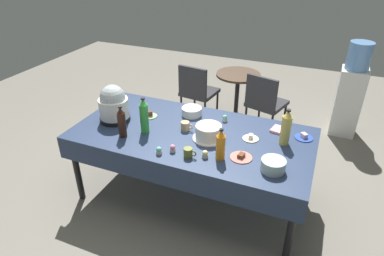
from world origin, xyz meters
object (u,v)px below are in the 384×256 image
Objects in this scene: maroon_chair_left at (197,90)px; maroon_chair_right at (265,101)px; frosted_layer_cake at (209,132)px; slow_cooker at (114,104)px; glass_salad_bowl at (273,165)px; soda_bottle_ginger_ale at (286,128)px; soda_bottle_orange_juice at (221,145)px; dessert_plate_cream at (251,138)px; soda_bottle_lime_soda at (144,116)px; cupcake_cocoa at (205,154)px; dessert_plate_coral at (241,157)px; round_cafe_table at (237,89)px; cupcake_berry at (159,151)px; coffee_mug_tan at (185,126)px; cupcake_rose at (225,118)px; soda_bottle_cola at (122,123)px; potluck_table at (192,138)px; cupcake_mint at (173,148)px; coffee_mug_olive at (188,153)px; dessert_plate_sage at (150,115)px; dessert_plate_cobalt at (304,137)px; ceramic_snack_bowl at (192,111)px; water_cooler at (350,92)px.

maroon_chair_right is at bearing 0.14° from maroon_chair_left.
frosted_layer_cake is 0.77× the size of slow_cooker.
glass_salad_bowl is at bearing -76.92° from maroon_chair_right.
soda_bottle_orange_juice is at bearing -135.12° from soda_bottle_ginger_ale.
soda_bottle_lime_soda is at bearing -164.84° from dessert_plate_cream.
cupcake_cocoa is 0.16m from soda_bottle_orange_juice.
frosted_layer_cake is 1.55× the size of dessert_plate_coral.
maroon_chair_left is 1.18× the size of round_cafe_table.
maroon_chair_right reaches higher than dessert_plate_cream.
soda_bottle_ginger_ale reaches higher than round_cafe_table.
soda_bottle_ginger_ale is at bearing 31.46° from cupcake_berry.
soda_bottle_ginger_ale is (0.93, 0.57, 0.12)m from cupcake_berry.
coffee_mug_tan is 0.14× the size of maroon_chair_right.
cupcake_berry is 0.52m from soda_bottle_orange_juice.
dessert_plate_coral is 0.25× the size of round_cafe_table.
slow_cooker is 3.08× the size of coffee_mug_tan.
coffee_mug_tan is 0.14× the size of maroon_chair_left.
soda_bottle_ginger_ale is at bearing -72.50° from maroon_chair_right.
maroon_chair_right is (0.17, 1.19, -0.29)m from cupcake_rose.
soda_bottle_cola reaches higher than soda_bottle_orange_juice.
cupcake_cocoa is 0.19× the size of soda_bottle_lime_soda.
potluck_table is 7.75× the size of frosted_layer_cake.
slow_cooker reaches higher than cupcake_mint.
coffee_mug_tan is at bearing 116.76° from coffee_mug_olive.
cupcake_cocoa is at bearing -31.05° from dessert_plate_sage.
soda_bottle_cola reaches higher than dessert_plate_coral.
maroon_chair_left is (-0.04, 1.38, -0.27)m from dessert_plate_sage.
coffee_mug_olive is 0.13× the size of maroon_chair_left.
slow_cooker reaches higher than maroon_chair_left.
frosted_layer_cake is 0.86m from dessert_plate_cobalt.
ceramic_snack_bowl is 2.25m from water_cooler.
coffee_mug_tan is at bearing 33.93° from soda_bottle_cola.
slow_cooker is 2.50× the size of dessert_plate_sage.
round_cafe_table is (-0.58, 1.96, -0.26)m from dessert_plate_coral.
soda_bottle_orange_juice is (0.89, -0.43, 0.12)m from dessert_plate_sage.
dessert_plate_coral is at bearing 20.80° from coffee_mug_olive.
potluck_table is 0.51m from soda_bottle_orange_juice.
glass_salad_bowl reaches higher than ceramic_snack_bowl.
maroon_chair_left is at bearing 115.29° from frosted_layer_cake.
cupcake_mint is at bearing -28.00° from soda_bottle_lime_soda.
soda_bottle_orange_juice reaches higher than cupcake_rose.
potluck_table is 1.58m from maroon_chair_right.
dessert_plate_cream is 2.15× the size of cupcake_mint.
soda_bottle_ginger_ale is (1.33, 0.01, 0.14)m from dessert_plate_sage.
dessert_plate_cream is (-0.44, -0.20, 0.00)m from dessert_plate_cobalt.
ceramic_snack_bowl is 1.29m from maroon_chair_left.
coffee_mug_olive is (0.24, 0.05, 0.01)m from cupcake_berry.
cupcake_rose is at bearing -57.03° from maroon_chair_left.
glass_salad_bowl is at bearing -14.56° from dessert_plate_coral.
glass_salad_bowl is at bearing -19.75° from coffee_mug_tan.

